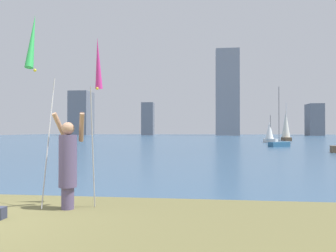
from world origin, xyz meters
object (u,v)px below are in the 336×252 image
object	(u,v)px
kite_flag_right	(98,68)
sailboat_0	(270,132)
sailboat_1	(279,144)
person	(68,161)
sailboat_6	(286,126)
kite_flag_left	(33,47)

from	to	relation	value
kite_flag_right	sailboat_0	bearing A→B (deg)	74.97
sailboat_1	sailboat_0	bearing A→B (deg)	84.59
sailboat_0	sailboat_1	world-z (taller)	sailboat_1
kite_flag_right	sailboat_1	xyz separation A→B (m)	(9.07, 26.52, -2.66)
sailboat_0	sailboat_1	xyz separation A→B (m)	(-1.06, -11.20, -1.02)
sailboat_0	kite_flag_right	bearing A→B (deg)	-105.03
kite_flag_right	person	bearing A→B (deg)	-138.01
sailboat_6	kite_flag_left	bearing A→B (deg)	-107.61
sailboat_0	sailboat_6	xyz separation A→B (m)	(3.86, 8.43, 0.81)
person	sailboat_0	size ratio (longest dim) A/B	0.56
person	kite_flag_left	distance (m)	2.35
person	sailboat_6	xyz separation A→B (m)	(14.47, 46.58, 1.16)
sailboat_1	sailboat_6	xyz separation A→B (m)	(4.92, 19.62, 1.83)
sailboat_1	sailboat_6	distance (m)	20.31
person	kite_flag_left	size ratio (longest dim) A/B	0.52
sailboat_0	sailboat_6	distance (m)	9.30
kite_flag_left	sailboat_1	xyz separation A→B (m)	(10.04, 27.48, -2.91)
kite_flag_left	sailboat_1	world-z (taller)	sailboat_1
kite_flag_right	kite_flag_left	bearing A→B (deg)	-135.19
person	sailboat_0	world-z (taller)	sailboat_0
kite_flag_left	sailboat_6	distance (m)	49.43
kite_flag_left	sailboat_0	distance (m)	40.28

